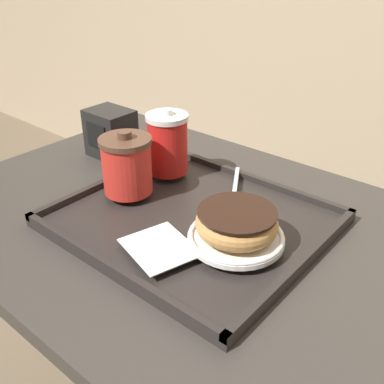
{
  "coord_description": "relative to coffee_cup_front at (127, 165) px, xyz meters",
  "views": [
    {
      "loc": [
        0.44,
        -0.52,
        1.15
      ],
      "look_at": [
        0.01,
        -0.01,
        0.77
      ],
      "focal_mm": 42.0,
      "sensor_mm": 36.0,
      "label": 1
    }
  ],
  "objects": [
    {
      "name": "coffee_cup_rear",
      "position": [
        -0.0,
        0.11,
        0.01
      ],
      "size": [
        0.08,
        0.08,
        0.13
      ],
      "color": "red",
      "rests_on": "serving_tray"
    },
    {
      "name": "spoon",
      "position": [
        0.16,
        0.12,
        -0.05
      ],
      "size": [
        0.09,
        0.13,
        0.01
      ],
      "rotation": [
        0.0,
        0.0,
        5.26
      ],
      "color": "silver",
      "rests_on": "serving_tray"
    },
    {
      "name": "napkin_dispenser",
      "position": [
        -0.19,
        0.12,
        -0.02
      ],
      "size": [
        0.1,
        0.08,
        0.11
      ],
      "color": "black",
      "rests_on": "cafe_table"
    },
    {
      "name": "cafe_table",
      "position": [
        0.13,
        0.03,
        -0.23
      ],
      "size": [
        0.97,
        0.67,
        0.71
      ],
      "color": "#38332D",
      "rests_on": "ground_plane"
    },
    {
      "name": "plate_with_chocolate_donut",
      "position": [
        0.25,
        -0.0,
        -0.05
      ],
      "size": [
        0.15,
        0.15,
        0.01
      ],
      "color": "white",
      "rests_on": "serving_tray"
    },
    {
      "name": "serving_tray",
      "position": [
        0.14,
        0.02,
        -0.07
      ],
      "size": [
        0.43,
        0.38,
        0.02
      ],
      "color": "#282321",
      "rests_on": "cafe_table"
    },
    {
      "name": "coffee_cup_front",
      "position": [
        0.0,
        0.0,
        0.0
      ],
      "size": [
        0.1,
        0.1,
        0.12
      ],
      "color": "red",
      "rests_on": "serving_tray"
    },
    {
      "name": "napkin_paper",
      "position": [
        0.17,
        -0.09,
        -0.05
      ],
      "size": [
        0.13,
        0.12,
        0.0
      ],
      "rotation": [
        0.0,
        0.0,
        -0.28
      ],
      "color": "white",
      "rests_on": "serving_tray"
    },
    {
      "name": "donut_chocolate_glazed",
      "position": [
        0.25,
        -0.0,
        -0.02
      ],
      "size": [
        0.13,
        0.13,
        0.04
      ],
      "color": "tan",
      "rests_on": "plate_with_chocolate_donut"
    }
  ]
}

